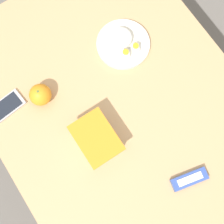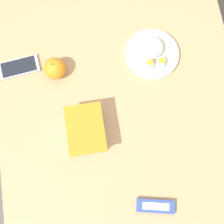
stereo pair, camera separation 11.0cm
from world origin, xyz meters
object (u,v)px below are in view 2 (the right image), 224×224
Objects in this scene: candy_bar at (156,206)px; cell_phone at (19,67)px; food_container at (86,131)px; orange_fruit at (55,68)px; rice_plate at (152,53)px.

cell_phone is (0.57, 0.41, -0.00)m from candy_bar.
food_container reaches higher than orange_fruit.
food_container reaches higher than cell_phone.
food_container reaches higher than candy_bar.
food_container is 0.35m from candy_bar.
candy_bar is 0.70m from cell_phone.
rice_plate is 1.30× the size of cell_phone.
orange_fruit is 0.15m from cell_phone.
orange_fruit is 0.60× the size of candy_bar.
rice_plate is at bearing -47.73° from food_container.
rice_plate is at bearing -93.15° from cell_phone.
orange_fruit reaches higher than cell_phone.
orange_fruit is 0.39× the size of rice_plate.
food_container is 1.09× the size of cell_phone.
food_container is 1.28× the size of candy_bar.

